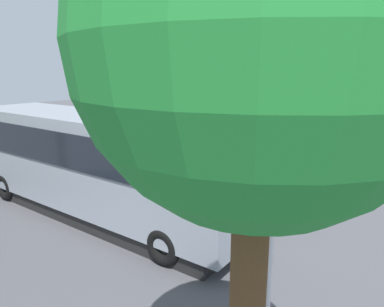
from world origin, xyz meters
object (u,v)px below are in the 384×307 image
(tour_bus, at_px, (97,166))
(spectator_far_left, at_px, (174,170))
(spectator_left, at_px, (148,164))
(tree_centre, at_px, (259,18))
(stunt_motorcycle, at_px, (224,145))
(parked_motorcycle_silver, at_px, (109,174))
(parked_motorcycle_dark, at_px, (216,203))
(spectator_centre, at_px, (127,160))
(flagpole, at_px, (273,183))

(tour_bus, height_order, spectator_far_left, tour_bus)
(spectator_left, xyz_separation_m, tree_centre, (-8.44, 6.70, 3.98))
(stunt_motorcycle, bearing_deg, parked_motorcycle_silver, 73.29)
(spectator_left, height_order, tree_centre, tree_centre)
(spectator_far_left, height_order, spectator_left, spectator_left)
(parked_motorcycle_dark, bearing_deg, tree_centre, 127.89)
(spectator_centre, relative_size, stunt_motorcycle, 0.82)
(tree_centre, bearing_deg, flagpole, -67.00)
(parked_motorcycle_silver, height_order, tree_centre, tree_centre)
(parked_motorcycle_silver, distance_m, flagpole, 9.90)
(spectator_left, relative_size, tree_centre, 0.26)
(flagpole, bearing_deg, parked_motorcycle_dark, -44.27)
(parked_motorcycle_silver, distance_m, stunt_motorcycle, 5.94)
(spectator_left, bearing_deg, spectator_centre, 4.55)
(tour_bus, xyz_separation_m, flagpole, (-6.82, 1.43, 1.22))
(stunt_motorcycle, distance_m, flagpole, 11.82)
(tour_bus, distance_m, parked_motorcycle_dark, 3.96)
(spectator_centre, bearing_deg, spectator_left, -175.45)
(spectator_far_left, xyz_separation_m, spectator_left, (1.33, 0.04, 0.00))
(spectator_far_left, bearing_deg, stunt_motorcycle, -75.89)
(spectator_far_left, distance_m, parked_motorcycle_dark, 2.37)
(spectator_far_left, xyz_separation_m, tree_centre, (-7.10, 6.74, 3.98))
(spectator_centre, xyz_separation_m, stunt_motorcycle, (-1.26, -5.09, -0.03))
(parked_motorcycle_silver, distance_m, tree_centre, 12.57)
(tour_bus, height_order, spectator_left, tour_bus)
(tour_bus, relative_size, flagpole, 1.84)
(flagpole, xyz_separation_m, tree_centre, (-1.09, 2.57, 2.15))
(stunt_motorcycle, bearing_deg, flagpole, 128.48)
(tour_bus, distance_m, parked_motorcycle_silver, 3.18)
(parked_motorcycle_silver, height_order, stunt_motorcycle, stunt_motorcycle)
(spectator_left, bearing_deg, tour_bus, 101.06)
(parked_motorcycle_dark, height_order, tree_centre, tree_centre)
(tour_bus, distance_m, spectator_far_left, 2.92)
(parked_motorcycle_dark, distance_m, stunt_motorcycle, 6.51)
(spectator_left, relative_size, spectator_centre, 1.03)
(spectator_far_left, bearing_deg, parked_motorcycle_silver, 13.48)
(spectator_centre, distance_m, flagpole, 9.61)
(parked_motorcycle_silver, xyz_separation_m, tree_centre, (-10.05, 6.03, 4.53))
(tour_bus, xyz_separation_m, tree_centre, (-7.91, 4.00, 3.37))
(spectator_far_left, relative_size, spectator_centre, 1.03)
(parked_motorcycle_dark, relative_size, stunt_motorcycle, 1.00)
(spectator_far_left, bearing_deg, tour_bus, 73.65)
(parked_motorcycle_dark, height_order, stunt_motorcycle, stunt_motorcycle)
(tour_bus, bearing_deg, parked_motorcycle_dark, -143.79)
(tour_bus, bearing_deg, stunt_motorcycle, -86.72)
(parked_motorcycle_silver, bearing_deg, flagpole, 158.85)
(tour_bus, height_order, flagpole, flagpole)
(parked_motorcycle_dark, distance_m, tree_centre, 9.11)
(flagpole, bearing_deg, spectator_centre, -25.40)
(tour_bus, bearing_deg, flagpole, 168.15)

